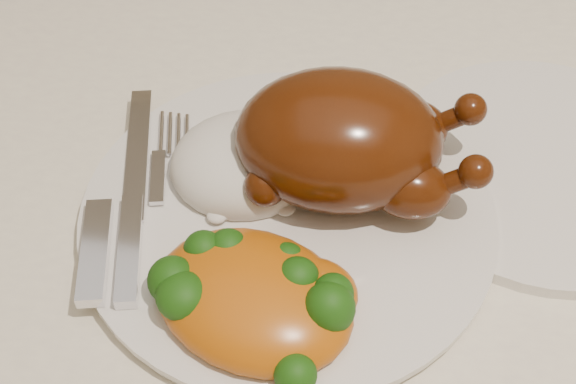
% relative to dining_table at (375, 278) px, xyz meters
% --- Properties ---
extents(dining_table, '(1.60, 0.90, 0.76)m').
position_rel_dining_table_xyz_m(dining_table, '(0.00, 0.00, 0.00)').
color(dining_table, brown).
rests_on(dining_table, floor).
extents(tablecloth, '(1.73, 1.03, 0.18)m').
position_rel_dining_table_xyz_m(tablecloth, '(0.00, 0.00, 0.07)').
color(tablecloth, beige).
rests_on(tablecloth, dining_table).
extents(dinner_plate, '(0.33, 0.33, 0.01)m').
position_rel_dining_table_xyz_m(dinner_plate, '(-0.07, -0.03, 0.11)').
color(dinner_plate, silver).
rests_on(dinner_plate, tablecloth).
extents(side_plate, '(0.24, 0.24, 0.01)m').
position_rel_dining_table_xyz_m(side_plate, '(0.11, 0.05, 0.11)').
color(side_plate, silver).
rests_on(side_plate, tablecloth).
extents(roast_chicken, '(0.18, 0.12, 0.09)m').
position_rel_dining_table_xyz_m(roast_chicken, '(-0.03, -0.00, 0.16)').
color(roast_chicken, '#4E2008').
rests_on(roast_chicken, dinner_plate).
extents(rice_mound, '(0.13, 0.12, 0.06)m').
position_rel_dining_table_xyz_m(rice_mound, '(-0.10, -0.01, 0.12)').
color(rice_mound, white).
rests_on(rice_mound, dinner_plate).
extents(mac_and_cheese, '(0.16, 0.14, 0.05)m').
position_rel_dining_table_xyz_m(mac_and_cheese, '(-0.07, -0.11, 0.13)').
color(mac_and_cheese, '#C9670C').
rests_on(mac_and_cheese, dinner_plate).
extents(cutlery, '(0.06, 0.20, 0.01)m').
position_rel_dining_table_xyz_m(cutlery, '(-0.17, -0.06, 0.12)').
color(cutlery, silver).
rests_on(cutlery, dinner_plate).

